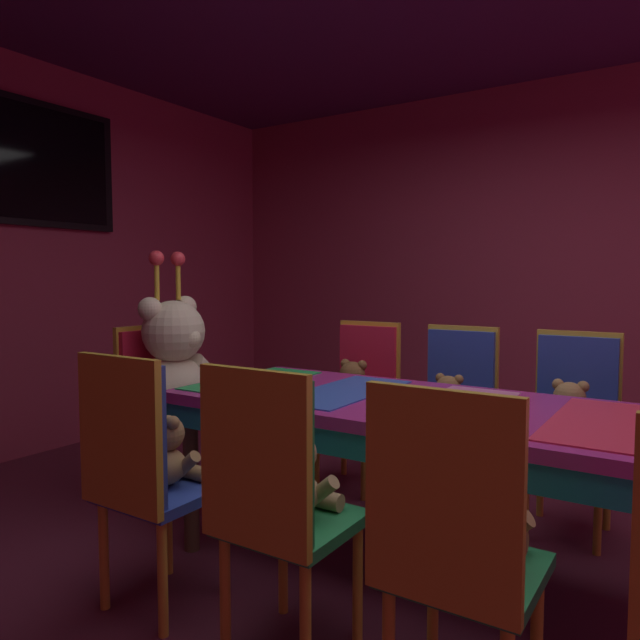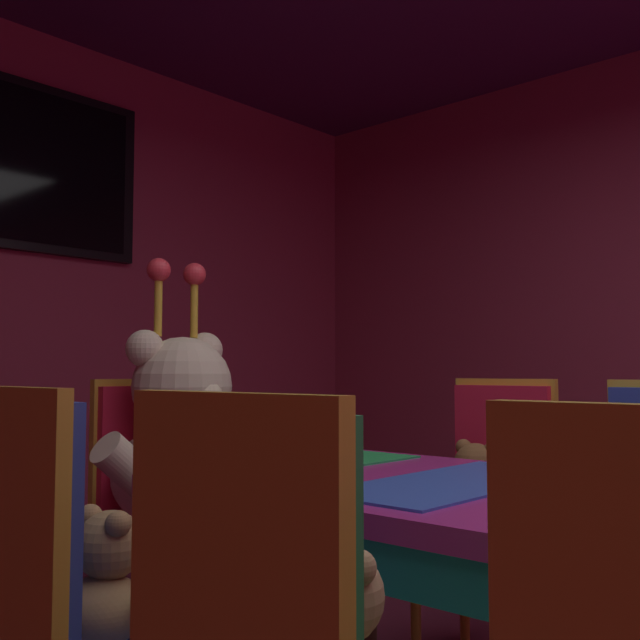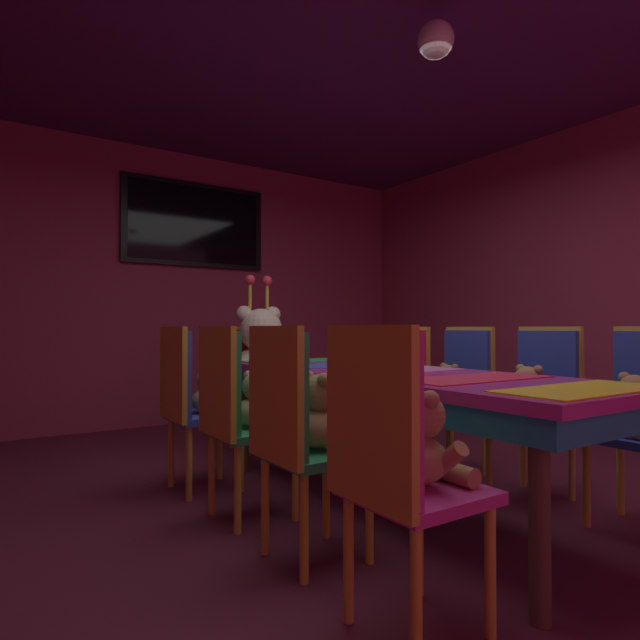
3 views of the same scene
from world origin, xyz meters
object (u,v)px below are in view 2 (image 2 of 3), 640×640
object	(u,v)px
teddy_left_3	(111,587)
wall_tv	(0,160)
throne_chair	(153,488)
chair_right_3	(496,486)
king_teddy_bear	(183,445)
teddy_right_3	(475,492)
chair_left_3	(44,593)

from	to	relation	value
teddy_left_3	wall_tv	world-z (taller)	wall_tv
throne_chair	wall_tv	world-z (taller)	wall_tv
chair_right_3	king_teddy_bear	world-z (taller)	king_teddy_bear
chair_right_3	wall_tv	xyz separation A→B (m)	(-0.87, 2.20, 1.45)
teddy_right_3	teddy_left_3	bearing A→B (deg)	0.81
throne_chair	king_teddy_bear	world-z (taller)	king_teddy_bear
chair_right_3	teddy_left_3	bearing A→B (deg)	0.73
chair_left_3	teddy_right_3	xyz separation A→B (m)	(1.60, 0.02, -0.01)
teddy_left_3	chair_left_3	bearing A→B (deg)	-180.00
king_teddy_bear	chair_right_3	bearing A→B (deg)	50.83
teddy_left_3	king_teddy_bear	world-z (taller)	king_teddy_bear
king_teddy_bear	wall_tv	world-z (taller)	wall_tv
chair_left_3	king_teddy_bear	distance (m)	1.15
teddy_right_3	king_teddy_bear	bearing A→B (deg)	-44.37
chair_right_3	throne_chair	bearing A→B (deg)	-45.35
wall_tv	throne_chair	bearing A→B (deg)	-90.00
teddy_right_3	throne_chair	size ratio (longest dim) A/B	0.33
chair_left_3	throne_chair	world-z (taller)	same
chair_right_3	throne_chair	distance (m)	1.24
chair_right_3	teddy_right_3	xyz separation A→B (m)	(-0.15, 0.00, -0.01)
chair_left_3	teddy_left_3	bearing A→B (deg)	0.00
chair_left_3	teddy_right_3	distance (m)	1.60
teddy_right_3	king_teddy_bear	distance (m)	1.03
teddy_right_3	wall_tv	bearing A→B (deg)	-71.73
chair_left_3	chair_right_3	world-z (taller)	same
wall_tv	chair_right_3	bearing A→B (deg)	-68.38
teddy_right_3	chair_left_3	bearing A→B (deg)	0.73
throne_chair	king_teddy_bear	size ratio (longest dim) A/B	1.04
throne_chair	wall_tv	bearing A→B (deg)	180.00
teddy_right_3	wall_tv	distance (m)	2.74
chair_right_3	king_teddy_bear	xyz separation A→B (m)	(-0.87, 0.71, 0.16)
chair_left_3	throne_chair	size ratio (longest dim) A/B	1.00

